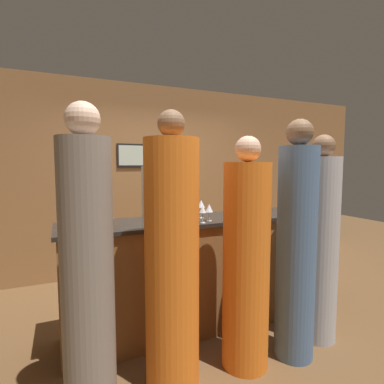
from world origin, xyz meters
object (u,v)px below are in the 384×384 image
Objects in this scene: guest_0 at (320,245)px; wine_bottle_0 at (79,216)px; guest_4 at (296,248)px; ice_bucket at (259,203)px; guest_3 at (88,275)px; wine_bottle_1 at (160,207)px; bartender at (154,229)px; guest_1 at (172,261)px; guest_2 at (246,262)px.

wine_bottle_0 is at bearing 166.40° from guest_0.
ice_bucket is at bearing 72.62° from guest_4.
wine_bottle_0 is at bearing 90.64° from guest_3.
wine_bottle_0 is (-0.01, 0.57, 0.28)m from guest_3.
guest_4 reaches higher than wine_bottle_0.
wine_bottle_0 is 1.92m from ice_bucket.
wine_bottle_1 is at bearing 131.71° from guest_4.
guest_3 reaches higher than bartender.
guest_1 reaches higher than ice_bucket.
guest_0 reaches higher than wine_bottle_0.
guest_2 is 0.93× the size of guest_4.
guest_1 is 1.09× the size of guest_2.
wine_bottle_0 is (-0.85, -0.85, 0.35)m from bartender.
bartender is 1.64m from guest_4.
guest_4 is at bearing -20.26° from wine_bottle_0.
bartender is 9.38× the size of ice_bucket.
guest_3 is 6.37× the size of wine_bottle_0.
wine_bottle_0 is (-2.02, 0.49, 0.33)m from guest_0.
guest_3 reaches higher than ice_bucket.
guest_4 reaches higher than guest_0.
guest_3 is 10.26× the size of ice_bucket.
guest_0 is 0.41m from guest_4.
guest_2 is at bearing -24.12° from wine_bottle_0.
guest_0 is 0.83m from ice_bucket.
wine_bottle_1 is (-0.08, -0.49, 0.33)m from bartender.
wine_bottle_1 is (-0.86, 0.96, 0.27)m from guest_4.
guest_4 is at bearing -48.29° from wine_bottle_1.
guest_2 is at bearing 1.66° from guest_3.
bartender is at bearing 80.42° from wine_bottle_1.
wine_bottle_0 is 1.13× the size of wine_bottle_1.
guest_2 is at bearing -3.44° from guest_1.
guest_2 is 0.45m from guest_4.
guest_3 is at bearing -177.75° from guest_0.
guest_2 is 1.19m from guest_3.
guest_3 is (-2.01, -0.08, 0.05)m from guest_0.
guest_3 is 0.63m from wine_bottle_0.
guest_0 is at bearing 0.33° from guest_1.
wine_bottle_0 is at bearing 155.88° from guest_2.
guest_2 reaches higher than wine_bottle_0.
guest_1 is 0.58m from guest_3.
wine_bottle_1 is (0.77, 0.93, 0.26)m from guest_3.
guest_2 is 1.05m from wine_bottle_1.
guest_1 reaches higher than guest_0.
guest_1 is 0.92m from wine_bottle_1.
guest_0 is 1.03× the size of guest_2.
guest_0 is 0.94× the size of guest_1.
guest_3 is 2.09m from ice_bucket.
guest_3 is at bearing -173.02° from guest_1.
wine_bottle_0 is 0.85m from wine_bottle_1.
ice_bucket is at bearing 23.87° from guest_3.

